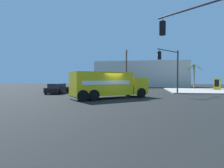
{
  "coord_description": "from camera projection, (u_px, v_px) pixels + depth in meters",
  "views": [
    {
      "loc": [
        3.22,
        -18.11,
        2.03
      ],
      "look_at": [
        -0.03,
        0.78,
        1.43
      ],
      "focal_mm": 29.78,
      "sensor_mm": 36.0,
      "label": 1
    }
  ],
  "objects": [
    {
      "name": "utility_pole",
      "position": [
        126.0,
        68.0,
        39.78
      ],
      "size": [
        0.9,
        2.1,
        8.07
      ],
      "color": "brown",
      "rests_on": "ground"
    },
    {
      "name": "sidewalk_corner_far",
      "position": [
        206.0,
        91.0,
        28.95
      ],
      "size": [
        11.73,
        11.73,
        0.14
      ],
      "primitive_type": "cube",
      "color": "#9E998E",
      "rests_on": "ground"
    },
    {
      "name": "traffic_light_secondary",
      "position": [
        171.0,
        64.0,
        23.27
      ],
      "size": [
        2.95,
        3.65,
        5.5
      ],
      "color": "#38383D",
      "rests_on": "sidewalk_corner_far"
    },
    {
      "name": "vending_machine_red",
      "position": [
        217.0,
        84.0,
        30.85
      ],
      "size": [
        1.16,
        1.1,
        1.85
      ],
      "color": "yellow",
      "rests_on": "sidewalk_corner_far"
    },
    {
      "name": "delivery_truck",
      "position": [
        108.0,
        84.0,
        18.83
      ],
      "size": [
        7.79,
        7.01,
        2.65
      ],
      "color": "yellow",
      "rests_on": "ground"
    },
    {
      "name": "traffic_light_primary",
      "position": [
        209.0,
        38.0,
        10.15
      ],
      "size": [
        3.86,
        3.45,
        6.37
      ],
      "color": "#38383D",
      "rests_on": "ground"
    },
    {
      "name": "palm_tree_far",
      "position": [
        194.0,
        72.0,
        34.0
      ],
      "size": [
        3.11,
        3.12,
        4.49
      ],
      "color": "#7A6647",
      "rests_on": "sidewalk_corner_far"
    },
    {
      "name": "sedan_black",
      "position": [
        57.0,
        89.0,
        24.76
      ],
      "size": [
        2.27,
        4.41,
        1.31
      ],
      "color": "black",
      "rests_on": "ground"
    },
    {
      "name": "building_backdrop",
      "position": [
        141.0,
        74.0,
        44.44
      ],
      "size": [
        21.42,
        6.0,
        5.98
      ],
      "primitive_type": "cube",
      "color": "beige",
      "rests_on": "ground"
    },
    {
      "name": "ground_plane",
      "position": [
        111.0,
        99.0,
        18.45
      ],
      "size": [
        100.0,
        100.0,
        0.0
      ],
      "primitive_type": "plane",
      "color": "black"
    }
  ]
}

